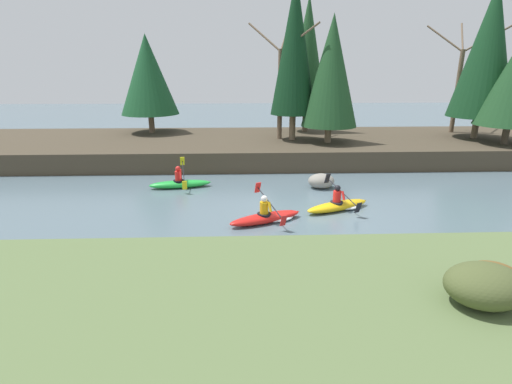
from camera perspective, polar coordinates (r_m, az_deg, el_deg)
name	(u,v)px	position (r m, az deg, el deg)	size (l,w,h in m)	color
ground_plane	(306,214)	(14.95, 7.11, -3.10)	(90.00, 90.00, 0.00)	slate
riverbank_near	(368,334)	(8.32, 15.72, -18.92)	(44.00, 7.47, 0.81)	#5B7042
riverbank_far	(280,147)	(24.43, 3.46, 6.48)	(44.00, 8.58, 1.07)	#473D2D
conifer_tree_far_left	(148,75)	(26.85, -15.21, 15.84)	(3.62, 3.62, 6.05)	brown
conifer_tree_left	(295,46)	(23.49, 5.53, 20.01)	(2.57, 2.57, 8.91)	#7A664C
conifer_tree_mid_left	(308,53)	(26.71, 7.38, 19.15)	(2.55, 2.55, 8.35)	brown
conifer_tree_centre	(331,72)	(22.90, 10.72, 16.56)	(3.08, 3.08, 6.82)	#7A664C
conifer_tree_mid_right	(488,50)	(27.35, 30.24, 17.09)	(3.55, 3.55, 8.74)	#7A664C
bare_tree_upstream	(281,84)	(23.87, 3.54, 15.21)	(3.71, 3.67, 6.75)	brown
bare_tree_mid_upstream	(458,81)	(29.20, 26.94, 13.92)	(3.75, 3.71, 6.83)	brown
shrub_clump_nearest	(485,285)	(9.05, 29.86, -11.49)	(1.53, 1.28, 0.83)	#4C562D
shrub_clump_second	(490,279)	(9.51, 30.46, -10.71)	(1.24, 1.04, 0.67)	brown
kayaker_lead	(340,205)	(15.51, 11.90, -1.81)	(2.71, 1.96, 1.20)	yellow
kayaker_middle	(268,217)	(14.02, 1.76, -3.55)	(2.71, 1.96, 1.20)	red
kayaker_trailing	(180,183)	(18.22, -10.74, 1.28)	(2.79, 2.06, 1.20)	green
boulder_midstream	(321,181)	(18.06, 9.31, 1.57)	(1.17, 0.92, 0.66)	gray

